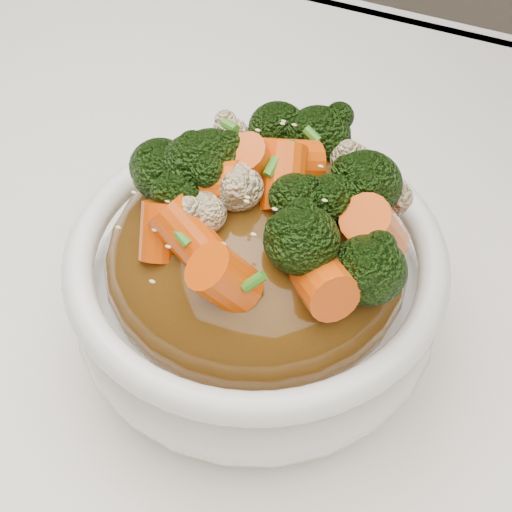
% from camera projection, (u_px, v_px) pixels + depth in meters
% --- Properties ---
extents(tablecloth, '(1.20, 0.80, 0.04)m').
position_uv_depth(tablecloth, '(178.00, 365.00, 0.48)').
color(tablecloth, white).
rests_on(tablecloth, dining_table).
extents(bowl, '(0.22, 0.22, 0.08)m').
position_uv_depth(bowl, '(256.00, 292.00, 0.44)').
color(bowl, white).
rests_on(bowl, tablecloth).
extents(sauce_base, '(0.17, 0.17, 0.09)m').
position_uv_depth(sauce_base, '(256.00, 260.00, 0.42)').
color(sauce_base, '#4F300D').
rests_on(sauce_base, bowl).
extents(carrots, '(0.17, 0.17, 0.05)m').
position_uv_depth(carrots, '(256.00, 179.00, 0.37)').
color(carrots, '#DC4C07').
rests_on(carrots, sauce_base).
extents(broccoli, '(0.17, 0.17, 0.04)m').
position_uv_depth(broccoli, '(256.00, 180.00, 0.37)').
color(broccoli, black).
rests_on(broccoli, sauce_base).
extents(cauliflower, '(0.17, 0.17, 0.03)m').
position_uv_depth(cauliflower, '(256.00, 183.00, 0.37)').
color(cauliflower, beige).
rests_on(cauliflower, sauce_base).
extents(scallions, '(0.13, 0.13, 0.02)m').
position_uv_depth(scallions, '(256.00, 177.00, 0.37)').
color(scallions, '#377C1C').
rests_on(scallions, sauce_base).
extents(sesame_seeds, '(0.16, 0.16, 0.01)m').
position_uv_depth(sesame_seeds, '(256.00, 177.00, 0.37)').
color(sesame_seeds, beige).
rests_on(sesame_seeds, sauce_base).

